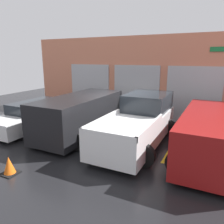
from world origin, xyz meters
The scene contains 11 objects.
ground_plane centered at (0.00, 0.00, 0.00)m, with size 28.00×28.00×0.00m, color black.
shophouse_building centered at (-0.01, 3.28, 2.25)m, with size 14.28×0.68×4.58m.
pickup_truck centered at (1.33, -0.73, 0.87)m, with size 2.41×5.12×1.88m.
sedan_white centered at (-3.98, -1.01, 0.62)m, with size 2.18×4.80×1.29m.
sedan_side centered at (3.98, -1.04, 0.87)m, with size 2.30×4.89×1.60m.
van_right centered at (-1.33, -1.04, 0.95)m, with size 2.37×4.74×1.77m.
parking_stripe_far_left centered at (-5.30, -1.04, 0.00)m, with size 0.12×2.20×0.01m, color gold.
parking_stripe_left centered at (-2.65, -1.04, 0.00)m, with size 0.12×2.20×0.01m, color gold.
parking_stripe_centre centered at (0.00, -1.04, 0.00)m, with size 0.12×2.20×0.01m, color gold.
parking_stripe_right centered at (2.65, -1.04, 0.00)m, with size 0.12×2.20×0.01m, color gold.
traffic_cone centered at (-1.31, -4.84, 0.25)m, with size 0.47×0.47×0.55m.
Camera 1 is at (4.08, -8.79, 3.41)m, focal length 35.00 mm.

